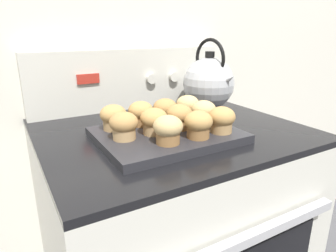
# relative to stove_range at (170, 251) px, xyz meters

# --- Properties ---
(wall_back) EXTENTS (8.00, 0.05, 2.40)m
(wall_back) POSITION_rel_stove_range_xyz_m (0.00, 0.34, 0.76)
(wall_back) COLOR silver
(wall_back) RESTS_ON ground_plane
(stove_range) EXTENTS (0.73, 0.66, 0.88)m
(stove_range) POSITION_rel_stove_range_xyz_m (0.00, 0.00, 0.00)
(stove_range) COLOR silver
(stove_range) RESTS_ON ground_plane
(control_panel) EXTENTS (0.72, 0.07, 0.21)m
(control_panel) POSITION_rel_stove_range_xyz_m (0.00, 0.28, 0.55)
(control_panel) COLOR silver
(control_panel) RESTS_ON stove_range
(muffin_pan) EXTENTS (0.36, 0.28, 0.02)m
(muffin_pan) POSITION_rel_stove_range_xyz_m (-0.05, -0.07, 0.45)
(muffin_pan) COLOR #28282D
(muffin_pan) RESTS_ON stove_range
(muffin_r0_c1) EXTENTS (0.07, 0.07, 0.07)m
(muffin_r0_c1) POSITION_rel_stove_range_xyz_m (-0.09, -0.15, 0.50)
(muffin_r0_c1) COLOR olive
(muffin_r0_c1) RESTS_ON muffin_pan
(muffin_r0_c2) EXTENTS (0.07, 0.07, 0.07)m
(muffin_r0_c2) POSITION_rel_stove_range_xyz_m (-0.01, -0.16, 0.50)
(muffin_r0_c2) COLOR olive
(muffin_r0_c2) RESTS_ON muffin_pan
(muffin_r0_c3) EXTENTS (0.07, 0.07, 0.07)m
(muffin_r0_c3) POSITION_rel_stove_range_xyz_m (0.06, -0.15, 0.50)
(muffin_r0_c3) COLOR tan
(muffin_r0_c3) RESTS_ON muffin_pan
(muffin_r1_c0) EXTENTS (0.07, 0.07, 0.07)m
(muffin_r1_c0) POSITION_rel_stove_range_xyz_m (-0.17, -0.08, 0.50)
(muffin_r1_c0) COLOR tan
(muffin_r1_c0) RESTS_ON muffin_pan
(muffin_r1_c1) EXTENTS (0.07, 0.07, 0.07)m
(muffin_r1_c1) POSITION_rel_stove_range_xyz_m (-0.09, -0.08, 0.50)
(muffin_r1_c1) COLOR tan
(muffin_r1_c1) RESTS_ON muffin_pan
(muffin_r1_c2) EXTENTS (0.07, 0.07, 0.07)m
(muffin_r1_c2) POSITION_rel_stove_range_xyz_m (-0.02, -0.08, 0.50)
(muffin_r1_c2) COLOR olive
(muffin_r1_c2) RESTS_ON muffin_pan
(muffin_r1_c3) EXTENTS (0.07, 0.07, 0.07)m
(muffin_r1_c3) POSITION_rel_stove_range_xyz_m (0.07, -0.07, 0.50)
(muffin_r1_c3) COLOR #A37A4C
(muffin_r1_c3) RESTS_ON muffin_pan
(muffin_r2_c0) EXTENTS (0.07, 0.07, 0.07)m
(muffin_r2_c0) POSITION_rel_stove_range_xyz_m (-0.17, 0.01, 0.50)
(muffin_r2_c0) COLOR tan
(muffin_r2_c0) RESTS_ON muffin_pan
(muffin_r2_c1) EXTENTS (0.07, 0.07, 0.07)m
(muffin_r2_c1) POSITION_rel_stove_range_xyz_m (-0.09, 0.01, 0.50)
(muffin_r2_c1) COLOR olive
(muffin_r2_c1) RESTS_ON muffin_pan
(muffin_r2_c2) EXTENTS (0.07, 0.07, 0.07)m
(muffin_r2_c2) POSITION_rel_stove_range_xyz_m (-0.02, 0.00, 0.50)
(muffin_r2_c2) COLOR #A37A4C
(muffin_r2_c2) RESTS_ON muffin_pan
(muffin_r2_c3) EXTENTS (0.07, 0.07, 0.07)m
(muffin_r2_c3) POSITION_rel_stove_range_xyz_m (0.06, 0.01, 0.50)
(muffin_r2_c3) COLOR tan
(muffin_r2_c3) RESTS_ON muffin_pan
(tea_kettle) EXTENTS (0.18, 0.22, 0.25)m
(tea_kettle) POSITION_rel_stove_range_xyz_m (0.23, 0.13, 0.54)
(tea_kettle) COLOR silver
(tea_kettle) RESTS_ON stove_range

